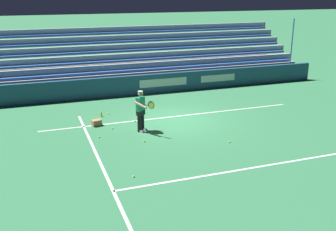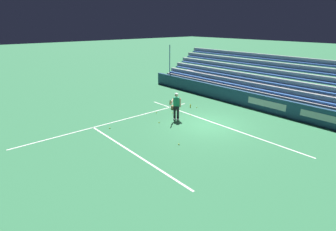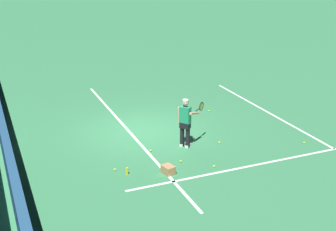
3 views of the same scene
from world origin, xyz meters
name	(u,v)px [view 3 (image 3 of 3)]	position (x,y,z in m)	size (l,w,h in m)	color
ground_plane	(143,131)	(0.00, 0.00, 0.00)	(160.00, 160.00, 0.00)	#337A4C
court_baseline_white	(130,132)	(0.00, -0.50, 0.00)	(12.00, 0.10, 0.01)	white
court_sideline_white	(298,156)	(4.11, 4.00, 0.00)	(0.10, 12.00, 0.01)	white
court_service_line_white	(266,111)	(0.00, 5.50, 0.00)	(8.22, 0.10, 0.01)	white
back_wall_sponsor_board	(4,137)	(-0.01, -4.92, 0.55)	(21.77, 0.25, 1.10)	navy
tennis_player	(186,122)	(1.93, 0.88, 0.89)	(0.62, 1.05, 1.71)	black
ball_box_cardboard	(168,170)	(3.57, -0.45, 0.13)	(0.40, 0.30, 0.26)	#A87F51
tennis_ball_midcourt	(219,143)	(2.16, 2.09, 0.03)	(0.07, 0.07, 0.07)	#CCE533
tennis_ball_stray_back	(115,170)	(2.76, -1.90, 0.03)	(0.07, 0.07, 0.07)	#CCE533
tennis_ball_on_baseline	(209,111)	(-0.90, 3.26, 0.03)	(0.07, 0.07, 0.07)	#CCE533
tennis_ball_far_right	(304,143)	(3.32, 4.84, 0.03)	(0.07, 0.07, 0.07)	#CCE533
tennis_ball_toward_net	(181,161)	(3.01, 0.22, 0.03)	(0.07, 0.07, 0.07)	#CCE533
tennis_ball_near_player	(151,151)	(1.87, -0.38, 0.03)	(0.07, 0.07, 0.07)	#CCE533
tennis_ball_far_left	(214,166)	(3.73, 1.05, 0.03)	(0.07, 0.07, 0.07)	#CCE533
water_bottle	(127,171)	(3.14, -1.63, 0.11)	(0.07, 0.07, 0.22)	yellow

